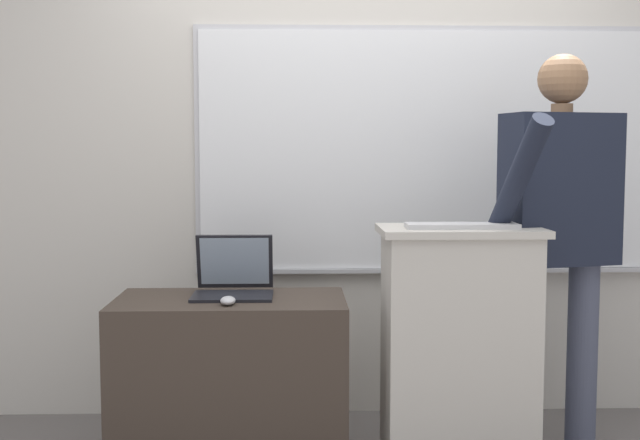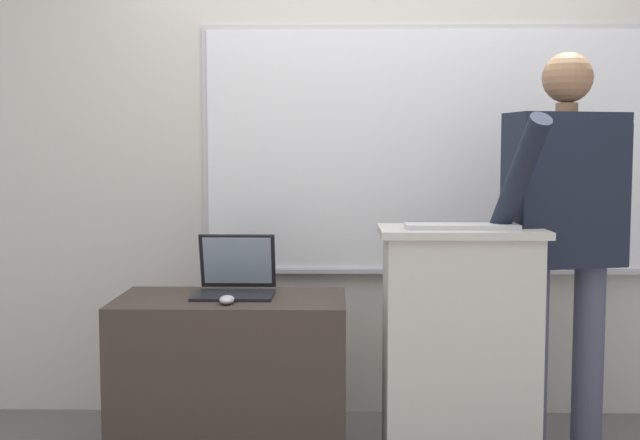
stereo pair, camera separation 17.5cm
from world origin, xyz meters
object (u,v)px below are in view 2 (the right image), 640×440
object	(u,v)px
side_desk	(232,381)
laptop	(236,277)
lectern_podium	(459,351)
computer_mouse_by_laptop	(227,300)
wireless_keyboard	(462,226)
person_presenter	(564,226)

from	to	relation	value
side_desk	laptop	size ratio (longest dim) A/B	2.85
lectern_podium	computer_mouse_by_laptop	xyz separation A→B (m)	(-0.94, -0.07, 0.22)
computer_mouse_by_laptop	side_desk	bearing A→B (deg)	91.03
lectern_podium	laptop	distance (m)	0.99
side_desk	wireless_keyboard	xyz separation A→B (m)	(0.94, -0.13, 0.67)
side_desk	laptop	world-z (taller)	laptop
lectern_podium	wireless_keyboard	xyz separation A→B (m)	(-0.00, -0.05, 0.51)
side_desk	wireless_keyboard	world-z (taller)	wireless_keyboard
lectern_podium	computer_mouse_by_laptop	bearing A→B (deg)	-176.04
lectern_podium	side_desk	size ratio (longest dim) A/B	1.06
lectern_podium	side_desk	world-z (taller)	lectern_podium
laptop	computer_mouse_by_laptop	world-z (taller)	laptop
wireless_keyboard	computer_mouse_by_laptop	bearing A→B (deg)	-179.08
wireless_keyboard	lectern_podium	bearing A→B (deg)	85.52
wireless_keyboard	side_desk	bearing A→B (deg)	172.35
laptop	wireless_keyboard	bearing A→B (deg)	-13.36
computer_mouse_by_laptop	wireless_keyboard	bearing A→B (deg)	0.92
lectern_podium	computer_mouse_by_laptop	world-z (taller)	lectern_podium
lectern_podium	laptop	xyz separation A→B (m)	(-0.93, 0.17, 0.28)
lectern_podium	computer_mouse_by_laptop	distance (m)	0.97
person_presenter	computer_mouse_by_laptop	size ratio (longest dim) A/B	17.26
laptop	wireless_keyboard	world-z (taller)	wireless_keyboard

